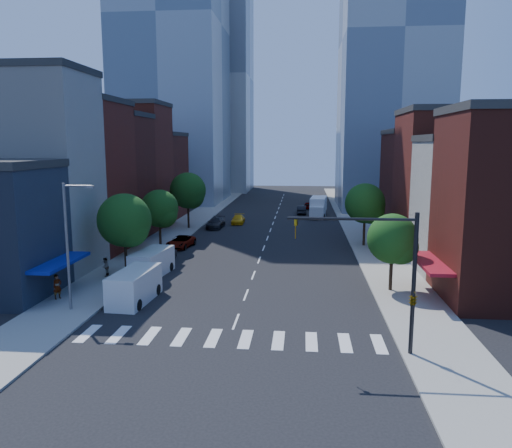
{
  "coord_description": "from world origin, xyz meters",
  "views": [
    {
      "loc": [
        4.32,
        -31.73,
        11.8
      ],
      "look_at": [
        0.4,
        10.26,
        5.0
      ],
      "focal_mm": 35.0,
      "sensor_mm": 36.0,
      "label": 1
    }
  ],
  "objects_px": {
    "traffic_car_far": "(308,206)",
    "cargo_van_far": "(151,263)",
    "taxi": "(238,219)",
    "traffic_car_oncoming": "(301,210)",
    "parked_car_front": "(126,284)",
    "parked_car_second": "(164,256)",
    "parked_car_rear": "(216,223)",
    "parked_car_third": "(181,242)",
    "pedestrian_near": "(57,287)",
    "box_truck": "(318,208)",
    "cargo_van_near": "(134,287)",
    "pedestrian_far": "(105,267)"
  },
  "relations": [
    {
      "from": "box_truck",
      "to": "cargo_van_far",
      "type": "bearing_deg",
      "value": -107.07
    },
    {
      "from": "cargo_van_far",
      "to": "traffic_car_oncoming",
      "type": "xyz_separation_m",
      "value": [
        13.36,
        41.48,
        -0.45
      ]
    },
    {
      "from": "parked_car_second",
      "to": "taxi",
      "type": "height_order",
      "value": "parked_car_second"
    },
    {
      "from": "parked_car_third",
      "to": "cargo_van_near",
      "type": "xyz_separation_m",
      "value": [
        1.32,
        -19.91,
        0.53
      ]
    },
    {
      "from": "parked_car_third",
      "to": "cargo_van_far",
      "type": "xyz_separation_m",
      "value": [
        0.33,
        -12.33,
        0.49
      ]
    },
    {
      "from": "cargo_van_far",
      "to": "taxi",
      "type": "bearing_deg",
      "value": 89.92
    },
    {
      "from": "parked_car_second",
      "to": "pedestrian_near",
      "type": "distance_m",
      "value": 13.84
    },
    {
      "from": "box_truck",
      "to": "pedestrian_far",
      "type": "height_order",
      "value": "box_truck"
    },
    {
      "from": "cargo_van_far",
      "to": "cargo_van_near",
      "type": "bearing_deg",
      "value": -75.1
    },
    {
      "from": "parked_car_third",
      "to": "pedestrian_near",
      "type": "distance_m",
      "value": 20.63
    },
    {
      "from": "parked_car_third",
      "to": "cargo_van_near",
      "type": "relative_size",
      "value": 0.82
    },
    {
      "from": "parked_car_third",
      "to": "traffic_car_far",
      "type": "height_order",
      "value": "parked_car_third"
    },
    {
      "from": "traffic_car_oncoming",
      "to": "pedestrian_near",
      "type": "bearing_deg",
      "value": 68.21
    },
    {
      "from": "cargo_van_near",
      "to": "pedestrian_far",
      "type": "bearing_deg",
      "value": 130.7
    },
    {
      "from": "pedestrian_far",
      "to": "parked_car_front",
      "type": "bearing_deg",
      "value": 33.28
    },
    {
      "from": "parked_car_second",
      "to": "cargo_van_far",
      "type": "height_order",
      "value": "cargo_van_far"
    },
    {
      "from": "traffic_car_far",
      "to": "parked_car_rear",
      "type": "bearing_deg",
      "value": 61.18
    },
    {
      "from": "traffic_car_oncoming",
      "to": "cargo_van_near",
      "type": "bearing_deg",
      "value": 74.41
    },
    {
      "from": "parked_car_front",
      "to": "traffic_car_far",
      "type": "distance_m",
      "value": 55.83
    },
    {
      "from": "parked_car_rear",
      "to": "pedestrian_near",
      "type": "xyz_separation_m",
      "value": [
        -6.27,
        -33.78,
        0.38
      ]
    },
    {
      "from": "parked_car_third",
      "to": "box_truck",
      "type": "xyz_separation_m",
      "value": [
        16.42,
        25.91,
        0.83
      ]
    },
    {
      "from": "parked_car_second",
      "to": "traffic_car_oncoming",
      "type": "bearing_deg",
      "value": 74.84
    },
    {
      "from": "cargo_van_near",
      "to": "parked_car_second",
      "type": "bearing_deg",
      "value": 99.75
    },
    {
      "from": "cargo_van_near",
      "to": "box_truck",
      "type": "bearing_deg",
      "value": 75.66
    },
    {
      "from": "parked_car_front",
      "to": "pedestrian_near",
      "type": "bearing_deg",
      "value": -154.51
    },
    {
      "from": "taxi",
      "to": "box_truck",
      "type": "distance_m",
      "value": 14.56
    },
    {
      "from": "parked_car_rear",
      "to": "traffic_car_far",
      "type": "xyz_separation_m",
      "value": [
        13.22,
        22.17,
        -0.09
      ]
    },
    {
      "from": "cargo_van_far",
      "to": "parked_car_front",
      "type": "bearing_deg",
      "value": -85.87
    },
    {
      "from": "parked_car_third",
      "to": "cargo_van_far",
      "type": "height_order",
      "value": "cargo_van_far"
    },
    {
      "from": "parked_car_second",
      "to": "traffic_car_far",
      "type": "height_order",
      "value": "parked_car_second"
    },
    {
      "from": "cargo_van_near",
      "to": "cargo_van_far",
      "type": "relative_size",
      "value": 1.02
    },
    {
      "from": "parked_car_front",
      "to": "traffic_car_far",
      "type": "xyz_separation_m",
      "value": [
        14.9,
        53.8,
        -0.17
      ]
    },
    {
      "from": "traffic_car_far",
      "to": "cargo_van_far",
      "type": "bearing_deg",
      "value": 75.16
    },
    {
      "from": "parked_car_front",
      "to": "traffic_car_far",
      "type": "bearing_deg",
      "value": 74.83
    },
    {
      "from": "parked_car_second",
      "to": "traffic_car_far",
      "type": "relative_size",
      "value": 1.04
    },
    {
      "from": "parked_car_front",
      "to": "pedestrian_far",
      "type": "height_order",
      "value": "pedestrian_far"
    },
    {
      "from": "cargo_van_near",
      "to": "traffic_car_oncoming",
      "type": "distance_m",
      "value": 50.61
    },
    {
      "from": "taxi",
      "to": "traffic_car_oncoming",
      "type": "bearing_deg",
      "value": 48.57
    },
    {
      "from": "parked_car_third",
      "to": "parked_car_rear",
      "type": "height_order",
      "value": "parked_car_rear"
    },
    {
      "from": "cargo_van_far",
      "to": "pedestrian_far",
      "type": "distance_m",
      "value": 4.02
    },
    {
      "from": "parked_car_second",
      "to": "parked_car_rear",
      "type": "relative_size",
      "value": 0.78
    },
    {
      "from": "parked_car_second",
      "to": "pedestrian_near",
      "type": "height_order",
      "value": "pedestrian_near"
    },
    {
      "from": "parked_car_third",
      "to": "cargo_van_far",
      "type": "distance_m",
      "value": 12.34
    },
    {
      "from": "parked_car_third",
      "to": "traffic_car_oncoming",
      "type": "height_order",
      "value": "traffic_car_oncoming"
    },
    {
      "from": "cargo_van_near",
      "to": "cargo_van_far",
      "type": "xyz_separation_m",
      "value": [
        -0.99,
        7.59,
        -0.05
      ]
    },
    {
      "from": "taxi",
      "to": "box_truck",
      "type": "xyz_separation_m",
      "value": [
        12.09,
        8.06,
        0.86
      ]
    },
    {
      "from": "cargo_van_near",
      "to": "traffic_car_oncoming",
      "type": "height_order",
      "value": "cargo_van_near"
    },
    {
      "from": "cargo_van_near",
      "to": "traffic_car_far",
      "type": "height_order",
      "value": "cargo_van_near"
    },
    {
      "from": "parked_car_rear",
      "to": "taxi",
      "type": "distance_m",
      "value": 4.94
    },
    {
      "from": "parked_car_rear",
      "to": "pedestrian_far",
      "type": "height_order",
      "value": "pedestrian_far"
    }
  ]
}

